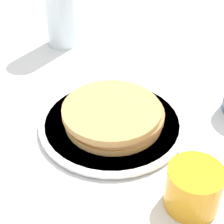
{
  "coord_description": "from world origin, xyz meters",
  "views": [
    {
      "loc": [
        0.52,
        -0.07,
        0.44
      ],
      "look_at": [
        0.01,
        -0.03,
        0.03
      ],
      "focal_mm": 60.0,
      "sensor_mm": 36.0,
      "label": 1
    }
  ],
  "objects": [
    {
      "name": "juice_glass",
      "position": [
        0.19,
        0.07,
        0.03
      ],
      "size": [
        0.08,
        0.08,
        0.07
      ],
      "color": "orange",
      "rests_on": "ground_plane"
    },
    {
      "name": "plate",
      "position": [
        0.01,
        -0.03,
        0.01
      ],
      "size": [
        0.26,
        0.26,
        0.01
      ],
      "color": "white",
      "rests_on": "ground_plane"
    },
    {
      "name": "pancake_stack",
      "position": [
        0.01,
        -0.03,
        0.03
      ],
      "size": [
        0.18,
        0.18,
        0.04
      ],
      "color": "tan",
      "rests_on": "plate"
    },
    {
      "name": "ground_plane",
      "position": [
        0.0,
        0.0,
        0.0
      ],
      "size": [
        4.0,
        4.0,
        0.0
      ],
      "primitive_type": "plane",
      "color": "white"
    }
  ]
}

